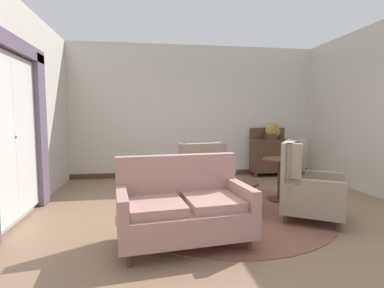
# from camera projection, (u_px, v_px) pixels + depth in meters

# --- Properties ---
(ground) EXTENTS (8.67, 8.67, 0.00)m
(ground) POSITION_uv_depth(u_px,v_px,m) (228.00, 217.00, 4.28)
(ground) COLOR #896B51
(wall_back) EXTENTS (6.13, 0.08, 3.14)m
(wall_back) POSITION_uv_depth(u_px,v_px,m) (195.00, 112.00, 7.19)
(wall_back) COLOR beige
(wall_back) RESTS_ON ground
(wall_left) EXTENTS (0.08, 4.34, 3.14)m
(wall_left) POSITION_uv_depth(u_px,v_px,m) (28.00, 109.00, 4.61)
(wall_left) COLOR beige
(wall_left) RESTS_ON ground
(wall_right) EXTENTS (0.08, 4.34, 3.14)m
(wall_right) POSITION_uv_depth(u_px,v_px,m) (372.00, 110.00, 5.49)
(wall_right) COLOR beige
(wall_right) RESTS_ON ground
(baseboard_back) EXTENTS (5.97, 0.03, 0.12)m
(baseboard_back) POSITION_uv_depth(u_px,v_px,m) (195.00, 173.00, 7.27)
(baseboard_back) COLOR #4C3323
(baseboard_back) RESTS_ON ground
(area_rug) EXTENTS (3.23, 3.23, 0.01)m
(area_rug) POSITION_uv_depth(u_px,v_px,m) (223.00, 210.00, 4.58)
(area_rug) COLOR brown
(area_rug) RESTS_ON ground
(window_with_curtains) EXTENTS (0.12, 2.05, 2.50)m
(window_with_curtains) POSITION_uv_depth(u_px,v_px,m) (16.00, 125.00, 3.96)
(window_with_curtains) COLOR silver
(coffee_table) EXTENTS (0.83, 0.83, 0.48)m
(coffee_table) POSITION_uv_depth(u_px,v_px,m) (231.00, 187.00, 4.52)
(coffee_table) COLOR #4C3323
(coffee_table) RESTS_ON ground
(porcelain_vase) EXTENTS (0.16, 0.16, 0.39)m
(porcelain_vase) POSITION_uv_depth(u_px,v_px,m) (231.00, 170.00, 4.51)
(porcelain_vase) COLOR #384C93
(porcelain_vase) RESTS_ON coffee_table
(settee) EXTENTS (1.57, 1.02, 0.99)m
(settee) POSITION_uv_depth(u_px,v_px,m) (183.00, 208.00, 3.40)
(settee) COLOR tan
(settee) RESTS_ON ground
(armchair_near_window) EXTENTS (1.10, 1.10, 1.11)m
(armchair_near_window) POSITION_uv_depth(u_px,v_px,m) (306.00, 187.00, 4.17)
(armchair_near_window) COLOR gray
(armchair_near_window) RESTS_ON ground
(armchair_near_sideboard) EXTENTS (0.99, 1.01, 0.99)m
(armchair_near_sideboard) POSITION_uv_depth(u_px,v_px,m) (198.00, 173.00, 5.44)
(armchair_near_sideboard) COLOR gray
(armchair_near_sideboard) RESTS_ON ground
(side_table) EXTENTS (0.59, 0.59, 0.74)m
(side_table) POSITION_uv_depth(u_px,v_px,m) (280.00, 175.00, 5.08)
(side_table) COLOR #4C3323
(side_table) RESTS_ON ground
(sideboard) EXTENTS (0.89, 0.39, 1.17)m
(sideboard) POSITION_uv_depth(u_px,v_px,m) (269.00, 155.00, 7.26)
(sideboard) COLOR #4C3323
(sideboard) RESTS_ON ground
(gramophone) EXTENTS (0.44, 0.53, 0.54)m
(gramophone) POSITION_uv_depth(u_px,v_px,m) (274.00, 128.00, 7.12)
(gramophone) COLOR #4C3323
(gramophone) RESTS_ON sideboard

